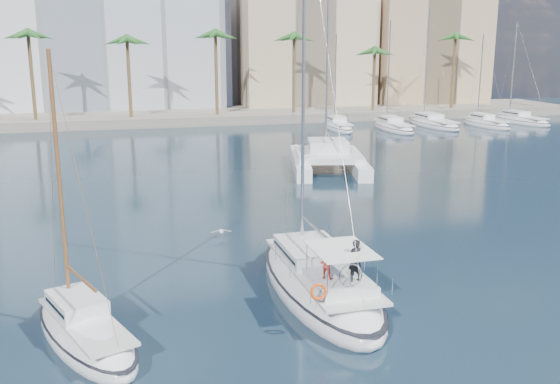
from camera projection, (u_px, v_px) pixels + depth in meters
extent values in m
plane|color=black|center=(273.00, 279.00, 28.71)|extent=(160.00, 160.00, 0.00)
cube|color=gray|center=(167.00, 117.00, 86.00)|extent=(120.00, 14.00, 1.20)
cube|color=silver|center=(74.00, 19.00, 91.24)|extent=(42.00, 16.00, 28.00)
cube|color=#C8AD8F|center=(302.00, 46.00, 97.62)|extent=(20.00, 14.00, 20.00)
cube|color=tan|center=(424.00, 53.00, 100.83)|extent=(18.00, 12.00, 18.00)
cylinder|color=brown|center=(168.00, 85.00, 81.15)|extent=(0.44, 0.44, 10.50)
sphere|color=#265B21|center=(167.00, 43.00, 79.92)|extent=(3.60, 3.60, 3.60)
cylinder|color=brown|center=(408.00, 81.00, 89.41)|extent=(0.44, 0.44, 10.50)
sphere|color=#265B21|center=(410.00, 43.00, 88.18)|extent=(3.60, 3.60, 3.60)
ellipsoid|color=white|center=(319.00, 286.00, 26.94)|extent=(3.90, 11.62, 2.40)
ellipsoid|color=black|center=(319.00, 279.00, 26.86)|extent=(3.93, 11.73, 0.18)
cube|color=silver|center=(321.00, 268.00, 26.52)|extent=(2.78, 8.71, 0.12)
cube|color=silver|center=(311.00, 250.00, 27.68)|extent=(2.55, 3.82, 0.60)
cube|color=black|center=(311.00, 250.00, 27.68)|extent=(2.56, 3.38, 0.14)
cylinder|color=#B7BABF|center=(303.00, 83.00, 27.23)|extent=(0.15, 0.15, 15.15)
cylinder|color=#B7BABF|center=(319.00, 231.00, 26.47)|extent=(0.20, 4.67, 0.11)
cube|color=silver|center=(340.00, 282.00, 24.38)|extent=(2.25, 2.93, 0.36)
cube|color=white|center=(341.00, 249.00, 23.96)|extent=(2.25, 2.93, 0.04)
torus|color=silver|center=(351.00, 276.00, 23.19)|extent=(0.96, 0.07, 0.96)
torus|color=#EE440C|center=(318.00, 292.00, 22.47)|extent=(0.63, 0.21, 0.64)
imported|color=black|center=(355.00, 260.00, 23.79)|extent=(0.68, 0.53, 1.67)
imported|color=#B5291B|center=(327.00, 264.00, 24.13)|extent=(0.73, 0.70, 1.18)
ellipsoid|color=white|center=(86.00, 336.00, 22.56)|extent=(5.03, 7.96, 1.79)
ellipsoid|color=black|center=(85.00, 330.00, 22.50)|extent=(5.07, 8.03, 0.18)
cube|color=silver|center=(86.00, 320.00, 22.28)|extent=(3.68, 5.93, 0.12)
cube|color=silver|center=(77.00, 303.00, 22.89)|extent=(2.41, 2.91, 0.60)
cube|color=black|center=(77.00, 303.00, 22.89)|extent=(2.32, 2.64, 0.14)
cylinder|color=brown|center=(60.00, 182.00, 22.55)|extent=(0.15, 0.15, 9.41)
cylinder|color=brown|center=(80.00, 278.00, 22.09)|extent=(1.23, 2.90, 0.11)
cube|color=white|center=(300.00, 162.00, 53.68)|extent=(3.82, 11.86, 1.10)
cube|color=white|center=(355.00, 162.00, 53.81)|extent=(3.82, 11.86, 1.10)
cube|color=silver|center=(328.00, 155.00, 52.99)|extent=(6.67, 7.57, 0.50)
cube|color=silver|center=(328.00, 146.00, 53.41)|extent=(3.98, 4.21, 1.00)
cube|color=black|center=(328.00, 145.00, 53.39)|extent=(3.90, 3.75, 0.18)
cylinder|color=#B7BABF|center=(327.00, 57.00, 53.40)|extent=(0.18, 0.18, 15.86)
ellipsoid|color=silver|center=(221.00, 231.00, 34.67)|extent=(0.23, 0.45, 0.21)
sphere|color=silver|center=(220.00, 230.00, 34.87)|extent=(0.12, 0.12, 0.12)
cube|color=gray|center=(215.00, 231.00, 34.59)|extent=(0.51, 0.19, 0.12)
cube|color=gray|center=(227.00, 230.00, 34.74)|extent=(0.51, 0.19, 0.12)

